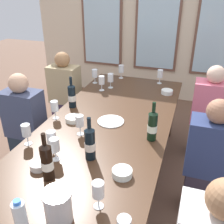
% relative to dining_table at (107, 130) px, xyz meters
% --- Properties ---
extents(ground_plane, '(12.00, 12.00, 0.00)m').
position_rel_dining_table_xyz_m(ground_plane, '(0.00, 0.00, -0.68)').
color(ground_plane, brown).
extents(back_wall_with_windows, '(4.30, 0.10, 2.90)m').
position_rel_dining_table_xyz_m(back_wall_with_windows, '(0.00, 2.48, 0.77)').
color(back_wall_with_windows, beige).
rests_on(back_wall_with_windows, ground).
extents(dining_table, '(1.10, 2.60, 0.74)m').
position_rel_dining_table_xyz_m(dining_table, '(0.00, 0.00, 0.00)').
color(dining_table, '#442B1B').
rests_on(dining_table, ground).
extents(white_plate_0, '(0.24, 0.24, 0.01)m').
position_rel_dining_table_xyz_m(white_plate_0, '(0.02, 0.05, 0.06)').
color(white_plate_0, white).
rests_on(white_plate_0, dining_table).
extents(metal_pitcher, '(0.16, 0.16, 0.19)m').
position_rel_dining_table_xyz_m(metal_pitcher, '(0.10, -1.04, 0.16)').
color(metal_pitcher, silver).
rests_on(metal_pitcher, dining_table).
extents(wine_bottle_0, '(0.08, 0.08, 0.33)m').
position_rel_dining_table_xyz_m(wine_bottle_0, '(0.42, -0.12, 0.19)').
color(wine_bottle_0, black).
rests_on(wine_bottle_0, dining_table).
extents(wine_bottle_1, '(0.08, 0.08, 0.33)m').
position_rel_dining_table_xyz_m(wine_bottle_1, '(0.05, -0.50, 0.19)').
color(wine_bottle_1, black).
rests_on(wine_bottle_1, dining_table).
extents(wine_bottle_2, '(0.08, 0.08, 0.32)m').
position_rel_dining_table_xyz_m(wine_bottle_2, '(-0.45, 0.23, 0.18)').
color(wine_bottle_2, black).
rests_on(wine_bottle_2, dining_table).
extents(wine_bottle_3, '(0.08, 0.08, 0.34)m').
position_rel_dining_table_xyz_m(wine_bottle_3, '(-0.12, -0.78, 0.19)').
color(wine_bottle_3, black).
rests_on(wine_bottle_3, dining_table).
extents(tasting_bowl_0, '(0.12, 0.12, 0.05)m').
position_rel_dining_table_xyz_m(tasting_bowl_0, '(-0.24, -0.71, 0.08)').
color(tasting_bowl_0, white).
rests_on(tasting_bowl_0, dining_table).
extents(tasting_bowl_1, '(0.13, 0.13, 0.05)m').
position_rel_dining_table_xyz_m(tasting_bowl_1, '(0.41, 0.87, 0.08)').
color(tasting_bowl_1, white).
rests_on(tasting_bowl_1, dining_table).
extents(tasting_bowl_2, '(0.14, 0.14, 0.04)m').
position_rel_dining_table_xyz_m(tasting_bowl_2, '(-0.31, -0.04, 0.08)').
color(tasting_bowl_2, white).
rests_on(tasting_bowl_2, dining_table).
extents(tasting_bowl_3, '(0.13, 0.13, 0.05)m').
position_rel_dining_table_xyz_m(tasting_bowl_3, '(0.32, -0.61, 0.08)').
color(tasting_bowl_3, white).
rests_on(tasting_bowl_3, dining_table).
extents(water_bottle, '(0.06, 0.06, 0.24)m').
position_rel_dining_table_xyz_m(water_bottle, '(-0.02, -1.19, 0.17)').
color(water_bottle, white).
rests_on(water_bottle, dining_table).
extents(wine_glass_0, '(0.07, 0.07, 0.17)m').
position_rel_dining_table_xyz_m(wine_glass_0, '(0.27, -0.90, 0.18)').
color(wine_glass_0, white).
rests_on(wine_glass_0, dining_table).
extents(wine_glass_1, '(0.07, 0.07, 0.17)m').
position_rel_dining_table_xyz_m(wine_glass_1, '(-0.23, 1.21, 0.18)').
color(wine_glass_1, white).
rests_on(wine_glass_1, dining_table).
extents(wine_glass_2, '(0.07, 0.07, 0.17)m').
position_rel_dining_table_xyz_m(wine_glass_2, '(-0.32, 0.73, 0.18)').
color(wine_glass_2, white).
rests_on(wine_glass_2, dining_table).
extents(wine_glass_3, '(0.07, 0.07, 0.17)m').
position_rel_dining_table_xyz_m(wine_glass_3, '(0.28, 1.18, 0.18)').
color(wine_glass_3, white).
rests_on(wine_glass_3, dining_table).
extents(wine_glass_5, '(0.07, 0.07, 0.17)m').
position_rel_dining_table_xyz_m(wine_glass_5, '(-0.49, -0.04, 0.18)').
color(wine_glass_5, white).
rests_on(wine_glass_5, dining_table).
extents(wine_glass_6, '(0.07, 0.07, 0.17)m').
position_rel_dining_table_xyz_m(wine_glass_6, '(-0.17, -0.59, 0.18)').
color(wine_glass_6, white).
rests_on(wine_glass_6, dining_table).
extents(wine_glass_7, '(0.07, 0.07, 0.17)m').
position_rel_dining_table_xyz_m(wine_glass_7, '(-0.15, -0.22, 0.18)').
color(wine_glass_7, white).
rests_on(wine_glass_7, dining_table).
extents(wine_glass_8, '(0.07, 0.07, 0.17)m').
position_rel_dining_table_xyz_m(wine_glass_8, '(-0.24, -0.51, 0.18)').
color(wine_glass_8, white).
rests_on(wine_glass_8, dining_table).
extents(wine_glass_9, '(0.07, 0.07, 0.17)m').
position_rel_dining_table_xyz_m(wine_glass_9, '(-0.48, -0.49, 0.18)').
color(wine_glass_9, white).
rests_on(wine_glass_9, dining_table).
extents(wine_glass_10, '(0.07, 0.07, 0.17)m').
position_rel_dining_table_xyz_m(wine_glass_10, '(-0.49, 0.94, 0.18)').
color(wine_glass_10, white).
rests_on(wine_glass_10, dining_table).
extents(wine_glass_11, '(0.07, 0.07, 0.17)m').
position_rel_dining_table_xyz_m(wine_glass_11, '(-0.25, 0.84, 0.18)').
color(wine_glass_11, white).
rests_on(wine_glass_11, dining_table).
extents(seated_person_2, '(0.38, 0.24, 1.11)m').
position_rel_dining_table_xyz_m(seated_person_2, '(-0.89, 0.02, -0.15)').
color(seated_person_2, '#222D3A').
rests_on(seated_person_2, ground).
extents(seated_person_3, '(0.38, 0.24, 1.11)m').
position_rel_dining_table_xyz_m(seated_person_3, '(0.89, -0.01, -0.15)').
color(seated_person_3, '#322A38').
rests_on(seated_person_3, ground).
extents(seated_person_4, '(0.38, 0.24, 1.11)m').
position_rel_dining_table_xyz_m(seated_person_4, '(-0.89, 0.88, -0.15)').
color(seated_person_4, '#3A2B44').
rests_on(seated_person_4, ground).
extents(seated_person_5, '(0.38, 0.24, 1.11)m').
position_rel_dining_table_xyz_m(seated_person_5, '(0.89, 0.88, -0.15)').
color(seated_person_5, '#2B2344').
rests_on(seated_person_5, ground).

